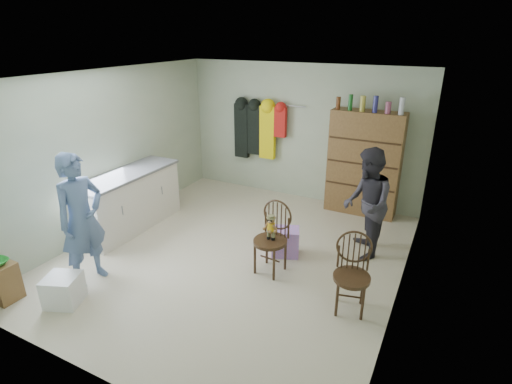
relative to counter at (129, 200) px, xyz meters
The scene contains 12 objects.
ground_plane 2.01m from the counter, ahead, with size 5.00×5.00×0.00m, color beige.
room_walls 2.30m from the counter, 15.25° to the left, with size 5.00×5.00×5.00m.
counter is the anchor object (origin of this frame).
stool 2.16m from the counter, 89.73° to the right, with size 0.33×0.29×0.48m, color brown.
plastic_tub 2.03m from the counter, 69.16° to the right, with size 0.38×0.36×0.36m, color white.
chair_front 2.60m from the counter, ahead, with size 0.48×0.48×0.98m.
chair_far 3.76m from the counter, ahead, with size 0.51×0.51×0.94m.
striped_bag 2.64m from the counter, ahead, with size 0.38×0.30×0.40m, color pink.
person_left 1.55m from the counter, 66.62° to the right, with size 0.62×0.41×1.71m, color slate.
person_right 3.70m from the counter, 13.37° to the left, with size 0.77×0.60×1.58m, color #2D2B33.
dresser 3.96m from the counter, 35.68° to the left, with size 1.20×0.39×2.07m.
coat_rack 2.74m from the counter, 64.76° to the left, with size 1.42×0.12×1.09m.
Camera 1 is at (2.57, -4.33, 3.01)m, focal length 28.00 mm.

